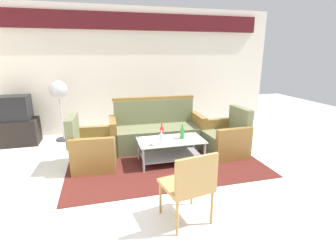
# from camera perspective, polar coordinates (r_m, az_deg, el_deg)

# --- Properties ---
(ground_plane) EXTENTS (14.00, 14.00, 0.00)m
(ground_plane) POSITION_cam_1_polar(r_m,az_deg,el_deg) (3.62, 1.58, -13.93)
(ground_plane) COLOR white
(wall_back) EXTENTS (6.52, 0.19, 2.80)m
(wall_back) POSITION_cam_1_polar(r_m,az_deg,el_deg) (6.13, -6.60, 12.87)
(wall_back) COLOR silver
(wall_back) RESTS_ON ground
(rug) EXTENTS (3.19, 2.16, 0.01)m
(rug) POSITION_cam_1_polar(r_m,az_deg,el_deg) (4.48, -1.00, -7.66)
(rug) COLOR #511E19
(rug) RESTS_ON ground
(couch) EXTENTS (1.82, 0.78, 0.96)m
(couch) POSITION_cam_1_polar(r_m,az_deg,el_deg) (5.00, -2.53, -1.30)
(couch) COLOR #6B704C
(couch) RESTS_ON rug
(armchair_left) EXTENTS (0.75, 0.80, 0.85)m
(armchair_left) POSITION_cam_1_polar(r_m,az_deg,el_deg) (4.34, -16.64, -5.15)
(armchair_left) COLOR #6B704C
(armchair_left) RESTS_ON rug
(armchair_right) EXTENTS (0.73, 0.79, 0.85)m
(armchair_right) POSITION_cam_1_polar(r_m,az_deg,el_deg) (4.78, 12.86, -2.89)
(armchair_right) COLOR #6B704C
(armchair_right) RESTS_ON rug
(coffee_table) EXTENTS (1.10, 0.60, 0.40)m
(coffee_table) POSITION_cam_1_polar(r_m,az_deg,el_deg) (4.30, 0.64, -4.85)
(coffee_table) COLOR silver
(coffee_table) RESTS_ON rug
(bottle_clear) EXTENTS (0.07, 0.07, 0.23)m
(bottle_clear) POSITION_cam_1_polar(r_m,az_deg,el_deg) (4.04, -1.49, -2.88)
(bottle_clear) COLOR silver
(bottle_clear) RESTS_ON coffee_table
(bottle_red) EXTENTS (0.06, 0.06, 0.28)m
(bottle_red) POSITION_cam_1_polar(r_m,az_deg,el_deg) (4.27, -1.39, -1.53)
(bottle_red) COLOR red
(bottle_red) RESTS_ON coffee_table
(bottle_green) EXTENTS (0.07, 0.07, 0.25)m
(bottle_green) POSITION_cam_1_polar(r_m,az_deg,el_deg) (4.30, 3.22, -1.60)
(bottle_green) COLOR #2D8C38
(bottle_green) RESTS_ON coffee_table
(cup) EXTENTS (0.08, 0.08, 0.10)m
(cup) POSITION_cam_1_polar(r_m,az_deg,el_deg) (4.00, -3.04, -3.62)
(cup) COLOR silver
(cup) RESTS_ON coffee_table
(tv_stand) EXTENTS (0.80, 0.50, 0.52)m
(tv_stand) POSITION_cam_1_polar(r_m,az_deg,el_deg) (6.01, -30.71, -1.16)
(tv_stand) COLOR black
(tv_stand) RESTS_ON ground
(television) EXTENTS (0.61, 0.46, 0.48)m
(television) POSITION_cam_1_polar(r_m,az_deg,el_deg) (5.90, -31.39, 3.49)
(television) COLOR black
(television) RESTS_ON tv_stand
(pedestal_fan) EXTENTS (0.36, 0.36, 1.27)m
(pedestal_fan) POSITION_cam_1_polar(r_m,az_deg,el_deg) (5.72, -23.32, 6.79)
(pedestal_fan) COLOR #2D2D33
(pedestal_fan) RESTS_ON ground
(wicker_chair) EXTENTS (0.56, 0.56, 0.84)m
(wicker_chair) POSITION_cam_1_polar(r_m,az_deg,el_deg) (2.75, 4.96, -12.53)
(wicker_chair) COLOR #AD844C
(wicker_chair) RESTS_ON ground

